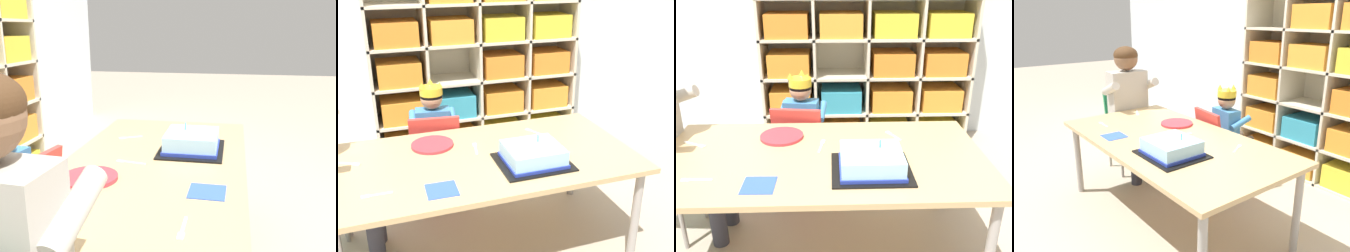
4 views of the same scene
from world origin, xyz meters
TOP-DOWN VIEW (x-y plane):
  - ground at (0.00, 0.00)m, footprint 16.00×16.00m
  - storage_cubby_shelf at (0.35, 1.31)m, footprint 1.62×0.36m
  - activity_table at (0.00, 0.00)m, footprint 1.54×0.80m
  - classroom_chair_blue at (-0.15, 0.55)m, footprint 0.36×0.38m
  - child_with_crown at (-0.14, 0.66)m, footprint 0.31×0.32m
  - birthday_cake_on_tray at (0.22, -0.15)m, footprint 0.35×0.30m
  - paper_plate_stack at (-0.22, 0.21)m, footprint 0.22×0.22m
  - paper_napkin_square at (-0.25, -0.26)m, footprint 0.14×0.14m
  - fork_beside_plate_stack at (-0.64, 0.13)m, footprint 0.13×0.07m
  - fork_near_child_seat at (-0.01, 0.11)m, footprint 0.04×0.14m
  - fork_by_napkin at (0.37, 0.21)m, footprint 0.07×0.12m
  - fork_near_cake_tray at (-0.53, -0.21)m, footprint 0.13×0.02m

SIDE VIEW (x-z plane):
  - ground at x=0.00m, z-range 0.00..0.00m
  - classroom_chair_blue at x=-0.15m, z-range 0.04..0.67m
  - child_with_crown at x=-0.14m, z-range 0.09..0.88m
  - activity_table at x=0.00m, z-range 0.23..0.79m
  - paper_napkin_square at x=-0.25m, z-range 0.55..0.56m
  - fork_beside_plate_stack at x=-0.64m, z-range 0.55..0.56m
  - fork_near_child_seat at x=-0.01m, z-range 0.55..0.56m
  - fork_by_napkin at x=0.37m, z-range 0.55..0.56m
  - fork_near_cake_tray at x=-0.53m, z-range 0.55..0.56m
  - paper_plate_stack at x=-0.22m, z-range 0.55..0.57m
  - birthday_cake_on_tray at x=0.22m, z-range 0.53..0.65m
  - storage_cubby_shelf at x=0.35m, z-range -0.05..1.43m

